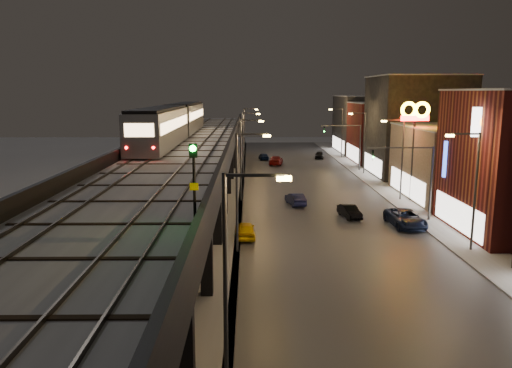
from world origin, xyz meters
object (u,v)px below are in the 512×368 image
object	(u,v)px
subway_train	(175,121)
car_taxi	(245,230)
car_far_white	(264,157)
car_onc_red	(319,155)
car_onc_dark	(405,219)
sign_citgo	(486,140)
car_near_white	(295,199)
car_onc_silver	(350,212)
rail_signal	(194,166)
car_mid_dark	(276,161)

from	to	relation	value
subway_train	car_taxi	distance (m)	22.48
car_far_white	car_onc_red	xyz separation A→B (m)	(10.10, 1.63, 0.03)
car_onc_dark	sign_citgo	xyz separation A→B (m)	(4.38, -4.66, 7.45)
sign_citgo	car_taxi	bearing A→B (deg)	175.61
car_taxi	car_near_white	size ratio (longest dim) A/B	1.00
car_onc_silver	car_onc_red	world-z (taller)	car_onc_red
rail_signal	car_onc_red	world-z (taller)	rail_signal
rail_signal	car_mid_dark	bearing A→B (deg)	83.71
car_mid_dark	car_onc_red	size ratio (longest dim) A/B	1.30
car_mid_dark	car_onc_silver	size ratio (longest dim) A/B	1.35
sign_citgo	car_near_white	bearing A→B (deg)	134.74
car_taxi	rail_signal	bearing A→B (deg)	80.96
subway_train	car_mid_dark	size ratio (longest dim) A/B	7.79
car_near_white	car_onc_silver	bearing A→B (deg)	118.96
car_near_white	sign_citgo	distance (m)	20.47
car_far_white	car_onc_dark	world-z (taller)	car_onc_dark
car_onc_dark	car_near_white	bearing A→B (deg)	132.17
rail_signal	car_taxi	distance (m)	20.83
car_far_white	car_onc_silver	bearing A→B (deg)	92.60
car_near_white	car_mid_dark	size ratio (longest dim) A/B	0.79
subway_train	car_far_white	world-z (taller)	subway_train
car_far_white	car_onc_dark	xyz separation A→B (m)	(11.37, -44.52, 0.14)
subway_train	car_taxi	size ratio (longest dim) A/B	9.93
rail_signal	car_onc_red	xyz separation A→B (m)	(14.95, 68.42, -8.22)
car_taxi	car_mid_dark	world-z (taller)	car_mid_dark
car_far_white	sign_citgo	size ratio (longest dim) A/B	0.34
car_near_white	sign_citgo	bearing A→B (deg)	123.54
car_taxi	car_mid_dark	distance (m)	42.09
car_onc_silver	car_onc_red	xyz separation A→B (m)	(3.06, 42.84, 0.05)
car_onc_red	rail_signal	bearing A→B (deg)	-92.63
car_onc_dark	sign_citgo	size ratio (longest dim) A/B	0.51
car_near_white	car_onc_silver	world-z (taller)	car_near_white
car_near_white	car_onc_red	bearing A→B (deg)	-112.92
car_mid_dark	car_onc_dark	bearing A→B (deg)	111.68
sign_citgo	car_far_white	bearing A→B (deg)	107.76
car_far_white	subway_train	bearing A→B (deg)	61.30
car_onc_silver	sign_citgo	distance (m)	14.04
car_onc_red	car_near_white	bearing A→B (deg)	-92.02
subway_train	car_near_white	world-z (taller)	subway_train
car_onc_silver	sign_citgo	world-z (taller)	sign_citgo
subway_train	car_onc_silver	bearing A→B (deg)	-34.98
car_near_white	car_onc_silver	xyz separation A→B (m)	(4.68, -5.54, -0.04)
subway_train	car_onc_dark	bearing A→B (deg)	-35.45
rail_signal	car_taxi	size ratio (longest dim) A/B	0.81
subway_train	sign_citgo	size ratio (longest dim) A/B	3.61
car_far_white	car_onc_silver	size ratio (longest dim) A/B	0.99
car_onc_red	subway_train	bearing A→B (deg)	-115.71
car_onc_dark	car_far_white	bearing A→B (deg)	100.99
car_far_white	car_onc_red	world-z (taller)	car_onc_red
subway_train	car_onc_dark	world-z (taller)	subway_train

